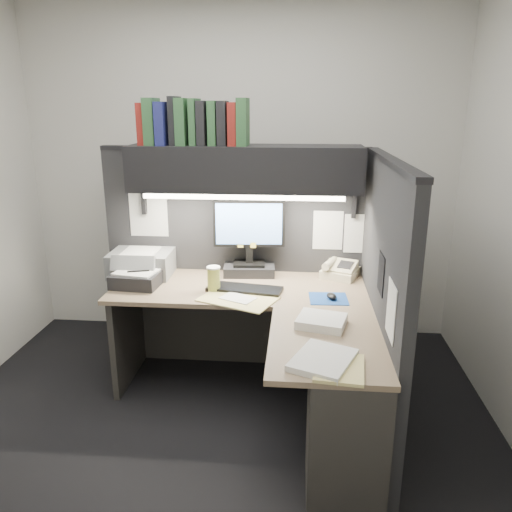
% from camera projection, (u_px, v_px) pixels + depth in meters
% --- Properties ---
extents(floor, '(3.50, 3.50, 0.00)m').
position_uv_depth(floor, '(213.00, 429.00, 3.05)').
color(floor, black).
rests_on(floor, ground).
extents(wall_back, '(3.50, 0.04, 2.70)m').
position_uv_depth(wall_back, '(240.00, 176.00, 4.09)').
color(wall_back, silver).
rests_on(wall_back, floor).
extents(wall_front, '(3.50, 0.04, 2.70)m').
position_uv_depth(wall_front, '(98.00, 338.00, 1.23)').
color(wall_front, silver).
rests_on(wall_front, floor).
extents(partition_back, '(1.90, 0.06, 1.60)m').
position_uv_depth(partition_back, '(236.00, 260.00, 3.71)').
color(partition_back, black).
rests_on(partition_back, floor).
extents(partition_right, '(0.06, 1.50, 1.60)m').
position_uv_depth(partition_right, '(381.00, 302.00, 2.91)').
color(partition_right, black).
rests_on(partition_right, floor).
extents(desk, '(1.70, 1.53, 0.73)m').
position_uv_depth(desk, '(284.00, 368.00, 2.89)').
color(desk, '#886956').
rests_on(desk, floor).
extents(overhead_shelf, '(1.55, 0.34, 0.30)m').
position_uv_depth(overhead_shelf, '(245.00, 168.00, 3.32)').
color(overhead_shelf, black).
rests_on(overhead_shelf, partition_back).
extents(task_light_tube, '(1.32, 0.04, 0.04)m').
position_uv_depth(task_light_tube, '(243.00, 197.00, 3.24)').
color(task_light_tube, white).
rests_on(task_light_tube, overhead_shelf).
extents(monitor, '(0.50, 0.25, 0.54)m').
position_uv_depth(monitor, '(249.00, 246.00, 3.55)').
color(monitor, black).
rests_on(monitor, desk).
extents(keyboard, '(0.51, 0.24, 0.02)m').
position_uv_depth(keyboard, '(245.00, 289.00, 3.29)').
color(keyboard, black).
rests_on(keyboard, desk).
extents(mousepad, '(0.25, 0.23, 0.00)m').
position_uv_depth(mousepad, '(328.00, 299.00, 3.15)').
color(mousepad, navy).
rests_on(mousepad, desk).
extents(mouse, '(0.08, 0.11, 0.03)m').
position_uv_depth(mouse, '(332.00, 296.00, 3.14)').
color(mouse, black).
rests_on(mouse, mousepad).
extents(telephone, '(0.31, 0.31, 0.09)m').
position_uv_depth(telephone, '(340.00, 270.00, 3.55)').
color(telephone, beige).
rests_on(telephone, desk).
extents(coffee_cup, '(0.09, 0.09, 0.16)m').
position_uv_depth(coffee_cup, '(214.00, 280.00, 3.26)').
color(coffee_cup, '#B6AC48').
rests_on(coffee_cup, desk).
extents(printer, '(0.44, 0.37, 0.17)m').
position_uv_depth(printer, '(143.00, 262.00, 3.60)').
color(printer, gray).
rests_on(printer, desk).
extents(notebook_stack, '(0.33, 0.28, 0.09)m').
position_uv_depth(notebook_stack, '(137.00, 279.00, 3.37)').
color(notebook_stack, black).
rests_on(notebook_stack, desk).
extents(open_folder, '(0.54, 0.45, 0.01)m').
position_uv_depth(open_folder, '(238.00, 299.00, 3.14)').
color(open_folder, '#DDCE7C').
rests_on(open_folder, desk).
extents(paper_stack_a, '(0.30, 0.27, 0.05)m').
position_uv_depth(paper_stack_a, '(321.00, 321.00, 2.76)').
color(paper_stack_a, white).
rests_on(paper_stack_a, desk).
extents(paper_stack_b, '(0.36, 0.39, 0.03)m').
position_uv_depth(paper_stack_b, '(323.00, 360.00, 2.36)').
color(paper_stack_b, white).
rests_on(paper_stack_b, desk).
extents(manila_stack, '(0.26, 0.31, 0.02)m').
position_uv_depth(manila_stack, '(339.00, 368.00, 2.30)').
color(manila_stack, '#DDCE7C').
rests_on(manila_stack, desk).
extents(binder_row, '(0.72, 0.26, 0.31)m').
position_uv_depth(binder_row, '(193.00, 123.00, 3.27)').
color(binder_row, maroon).
rests_on(binder_row, overhead_shelf).
extents(pinned_papers, '(1.76, 1.31, 0.51)m').
position_uv_depth(pinned_papers, '(288.00, 241.00, 3.25)').
color(pinned_papers, white).
rests_on(pinned_papers, partition_back).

